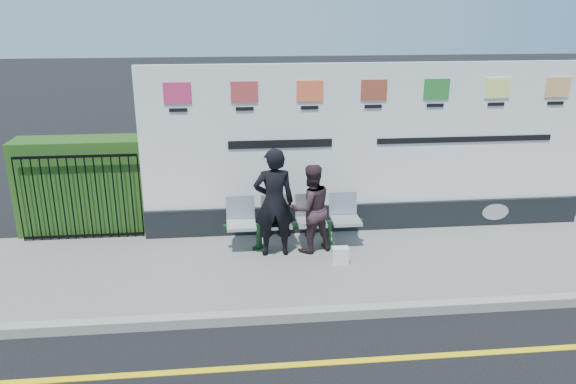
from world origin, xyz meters
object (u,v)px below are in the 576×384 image
at_px(billboard, 369,160).
at_px(woman_left, 274,202).
at_px(woman_right, 311,208).
at_px(bench, 294,234).

relative_size(billboard, woman_left, 4.42).
height_order(woman_left, woman_right, woman_left).
height_order(billboard, woman_right, billboard).
bearing_deg(woman_right, billboard, -160.45).
bearing_deg(billboard, bench, -152.16).
bearing_deg(bench, woman_right, -28.32).
bearing_deg(woman_left, woman_right, -173.62).
height_order(billboard, bench, billboard).
bearing_deg(bench, billboard, 27.07).
height_order(bench, woman_right, woman_right).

